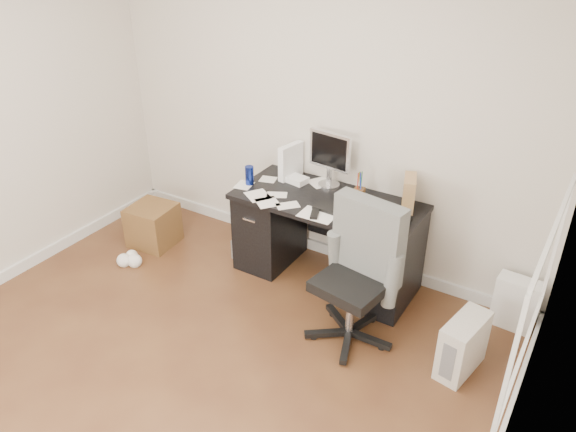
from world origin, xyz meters
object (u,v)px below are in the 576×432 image
at_px(keyboard, 340,211).
at_px(wicker_basket, 153,225).
at_px(lcd_monitor, 330,159).
at_px(office_chair, 353,277).
at_px(pc_tower, 463,345).
at_px(desk, 326,237).

xyz_separation_m(keyboard, wicker_basket, (-1.81, -0.20, -0.57)).
bearing_deg(lcd_monitor, keyboard, -45.09).
height_order(lcd_monitor, keyboard, lcd_monitor).
height_order(office_chair, wicker_basket, office_chair).
relative_size(keyboard, office_chair, 0.39).
bearing_deg(lcd_monitor, pc_tower, -19.45).
xyz_separation_m(lcd_monitor, office_chair, (0.62, -0.79, -0.46)).
bearing_deg(desk, lcd_monitor, 116.27).
xyz_separation_m(office_chair, pc_tower, (0.79, 0.10, -0.32)).
distance_m(pc_tower, wicker_basket, 2.93).
bearing_deg(wicker_basket, pc_tower, -2.43).
bearing_deg(lcd_monitor, office_chair, -45.33).
distance_m(desk, lcd_monitor, 0.64).
bearing_deg(keyboard, wicker_basket, -170.06).
height_order(lcd_monitor, wicker_basket, lcd_monitor).
relative_size(keyboard, pc_tower, 1.00).
bearing_deg(pc_tower, office_chair, -162.11).
relative_size(desk, keyboard, 3.61).
height_order(keyboard, wicker_basket, keyboard).
relative_size(office_chair, wicker_basket, 2.77).
distance_m(desk, wicker_basket, 1.68).
bearing_deg(desk, keyboard, -38.82).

